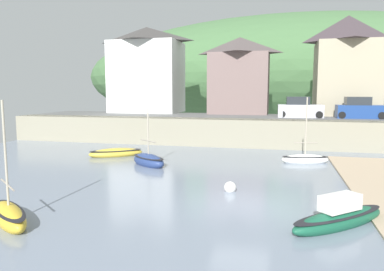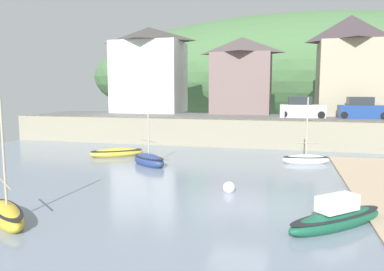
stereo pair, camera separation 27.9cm
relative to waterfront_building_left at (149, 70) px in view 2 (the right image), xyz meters
name	(u,v)px [view 2 (the right image)]	position (x,y,z in m)	size (l,w,h in m)	color
quay_seawall	(264,131)	(13.64, -7.70, -5.96)	(48.00, 9.40, 2.40)	gray
hillside_backdrop	(301,76)	(17.99, 30.00, 0.13)	(80.00, 44.00, 21.27)	#456C40
waterfront_building_left	(149,70)	(0.00, 0.00, 0.00)	(8.00, 5.86, 9.69)	white
waterfront_building_centre	(242,75)	(10.69, 0.00, -0.73)	(6.56, 5.26, 8.21)	#75605D
waterfront_building_right	(349,65)	(21.55, 0.00, 0.18)	(6.31, 5.94, 9.99)	tan
motorboat_with_cabin	(117,153)	(3.15, -15.32, -7.07)	(4.06, 3.33, 0.77)	gold
sailboat_tall_mast	(149,160)	(6.75, -17.97, -7.00)	(3.27, 2.92, 4.00)	navy
sailboat_white_hull	(7,214)	(5.44, -29.30, -7.01)	(3.20, 2.81, 4.79)	gold
sailboat_blue_trim	(337,218)	(17.38, -26.74, -6.98)	(4.02, 3.83, 1.36)	#18573D
sailboat_nearest_shore	(306,159)	(16.90, -14.66, -7.05)	(3.33, 1.66, 4.65)	white
parked_car_near_slipway	(302,109)	(16.91, -4.50, -4.11)	(4.16, 1.85, 1.95)	#B9B9C4
parked_car_by_wall	(362,110)	(22.14, -4.50, -4.11)	(4.14, 1.82, 1.95)	navy
mooring_buoy	(229,188)	(12.88, -23.01, -7.13)	(0.60, 0.60, 0.60)	silver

